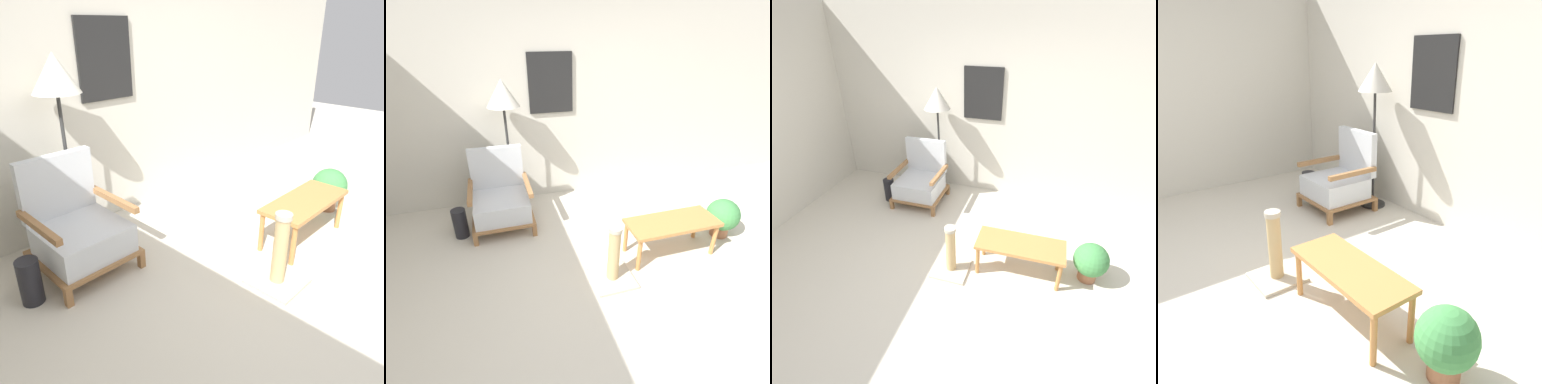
{
  "view_description": "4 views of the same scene",
  "coord_description": "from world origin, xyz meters",
  "views": [
    {
      "loc": [
        -2.23,
        -0.71,
        1.84
      ],
      "look_at": [
        -0.17,
        1.28,
        0.55
      ],
      "focal_mm": 35.0,
      "sensor_mm": 36.0,
      "label": 1
    },
    {
      "loc": [
        -1.01,
        -1.51,
        2.11
      ],
      "look_at": [
        -0.17,
        1.28,
        0.55
      ],
      "focal_mm": 28.0,
      "sensor_mm": 36.0,
      "label": 2
    },
    {
      "loc": [
        0.79,
        -1.88,
        2.54
      ],
      "look_at": [
        -0.17,
        1.28,
        0.55
      ],
      "focal_mm": 28.0,
      "sensor_mm": 36.0,
      "label": 3
    },
    {
      "loc": [
        2.4,
        -0.65,
        1.75
      ],
      "look_at": [
        -0.17,
        1.28,
        0.55
      ],
      "focal_mm": 35.0,
      "sensor_mm": 36.0,
      "label": 4
    }
  ],
  "objects": [
    {
      "name": "scratching_post",
      "position": [
        -0.07,
        0.46,
        0.2
      ],
      "size": [
        0.39,
        0.39,
        0.61
      ],
      "color": "#B2A893",
      "rests_on": "ground_plane"
    },
    {
      "name": "potted_plant",
      "position": [
        1.41,
        0.77,
        0.26
      ],
      "size": [
        0.37,
        0.37,
        0.46
      ],
      "color": "#935B3D",
      "rests_on": "ground_plane"
    },
    {
      "name": "floor_lamp",
      "position": [
        -0.82,
        2.11,
        1.41
      ],
      "size": [
        0.38,
        0.38,
        1.65
      ],
      "color": "#2D2D2D",
      "rests_on": "ground_plane"
    },
    {
      "name": "wall_back",
      "position": [
        -0.0,
        2.38,
        1.35
      ],
      "size": [
        8.0,
        0.09,
        2.7
      ],
      "color": "beige",
      "rests_on": "ground_plane"
    },
    {
      "name": "ground_plane",
      "position": [
        0.0,
        0.0,
        0.0
      ],
      "size": [
        14.0,
        14.0,
        0.0
      ],
      "primitive_type": "plane",
      "color": "beige"
    },
    {
      "name": "coffee_table",
      "position": [
        0.66,
        0.66,
        0.35
      ],
      "size": [
        0.95,
        0.39,
        0.4
      ],
      "color": "#B2753D",
      "rests_on": "ground_plane"
    },
    {
      "name": "armchair",
      "position": [
        -0.99,
        1.74,
        0.34
      ],
      "size": [
        0.71,
        0.69,
        0.91
      ],
      "color": "olive",
      "rests_on": "ground_plane"
    },
    {
      "name": "vase",
      "position": [
        -1.48,
        1.61,
        0.17
      ],
      "size": [
        0.16,
        0.16,
        0.35
      ],
      "primitive_type": "cylinder",
      "color": "black",
      "rests_on": "ground_plane"
    }
  ]
}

